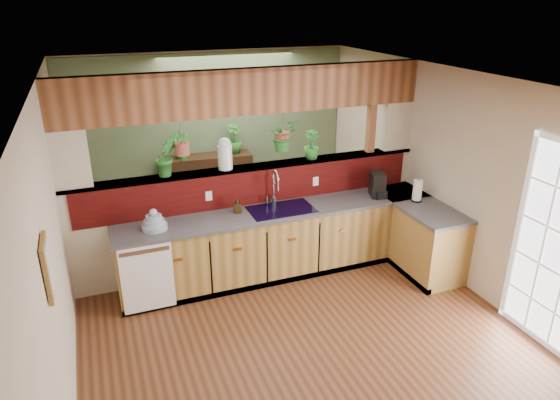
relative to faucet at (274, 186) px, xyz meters
name	(u,v)px	position (x,y,z in m)	size (l,w,h in m)	color
ground	(292,317)	(-0.22, -1.13, -1.16)	(4.60, 7.00, 0.01)	#542D1A
ceiling	(294,86)	(-0.22, -1.13, 1.44)	(4.60, 7.00, 0.01)	brown
wall_back	(211,132)	(-0.22, 2.37, 0.14)	(4.60, 0.02, 2.60)	beige
wall_left	(53,250)	(-2.52, -1.13, 0.14)	(0.02, 7.00, 2.60)	beige
wall_right	(471,184)	(2.08, -1.13, 0.14)	(0.02, 7.00, 2.60)	beige
pass_through_partition	(255,180)	(-0.19, 0.22, 0.03)	(4.60, 0.21, 2.60)	beige
pass_through_ledge	(252,167)	(-0.22, 0.22, 0.21)	(4.60, 0.21, 0.04)	brown
header_beam	(250,91)	(-0.22, 0.22, 1.17)	(4.60, 0.15, 0.55)	brown
sage_backwall	(212,133)	(-0.22, 2.35, 0.14)	(4.55, 0.02, 2.55)	#546B49
countertop	(326,237)	(0.62, -0.26, -0.71)	(4.14, 1.52, 0.90)	olive
dishwasher	(147,278)	(-1.70, -0.47, -0.70)	(0.58, 0.03, 0.82)	white
navy_sink	(281,215)	(0.03, -0.15, -0.34)	(0.82, 0.50, 0.18)	black
french_door	(556,252)	(2.05, -2.43, -0.11)	(0.06, 1.02, 2.16)	white
framed_print	(48,268)	(-2.49, -1.93, 0.39)	(0.04, 0.35, 0.45)	olive
faucet	(274,186)	(0.00, 0.00, 0.00)	(0.21, 0.21, 0.48)	#B7B7B2
dish_stack	(154,223)	(-1.53, -0.16, -0.18)	(0.29, 0.29, 0.25)	#95A5C1
soap_dispenser	(237,205)	(-0.51, -0.05, -0.16)	(0.09, 0.09, 0.19)	#3C2A15
coffee_maker	(378,186)	(1.39, -0.20, -0.11)	(0.17, 0.29, 0.32)	black
paper_towel	(417,191)	(1.78, -0.54, -0.12)	(0.14, 0.14, 0.31)	black
glass_jar	(225,153)	(-0.57, 0.22, 0.43)	(0.18, 0.18, 0.40)	silver
ledge_plant_left	(166,157)	(-1.28, 0.22, 0.47)	(0.26, 0.21, 0.48)	#276925
ledge_plant_right	(312,145)	(0.61, 0.22, 0.42)	(0.21, 0.21, 0.38)	#276925
hanging_plant_a	(181,136)	(-1.08, 0.22, 0.70)	(0.22, 0.17, 0.49)	brown
hanging_plant_b	(283,122)	(0.19, 0.22, 0.76)	(0.45, 0.43, 0.52)	brown
shelving_console	(207,184)	(-0.39, 2.12, -0.66)	(1.47, 0.39, 0.98)	black
shelf_plant_a	(178,146)	(-0.82, 2.12, 0.04)	(0.22, 0.15, 0.42)	#276925
shelf_plant_b	(234,139)	(0.09, 2.12, 0.07)	(0.26, 0.26, 0.47)	#276925
floor_plant	(266,194)	(0.43, 1.53, -0.74)	(0.75, 0.65, 0.84)	#276925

